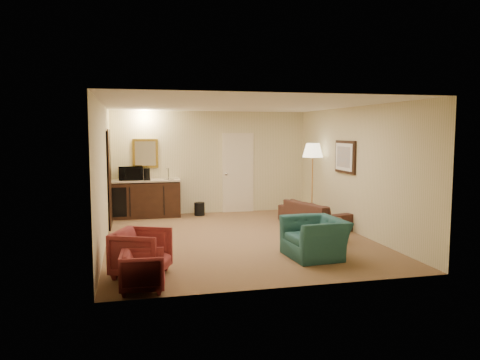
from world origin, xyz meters
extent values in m
plane|color=brown|center=(0.00, 0.00, 0.00)|extent=(6.00, 6.00, 0.00)
cube|color=beige|center=(0.00, 3.00, 1.30)|extent=(5.00, 0.02, 2.60)
cube|color=beige|center=(-2.50, 0.00, 1.30)|extent=(0.02, 6.00, 2.60)
cube|color=beige|center=(2.50, 0.00, 1.30)|extent=(0.02, 6.00, 2.60)
cube|color=white|center=(0.00, 0.00, 2.60)|extent=(5.00, 6.00, 0.02)
cube|color=beige|center=(0.70, 2.97, 1.02)|extent=(0.82, 0.06, 2.05)
cube|color=black|center=(-2.47, 1.70, 1.05)|extent=(0.06, 0.98, 2.10)
cube|color=gold|center=(-1.65, 2.97, 1.55)|extent=(0.62, 0.04, 0.72)
cube|color=black|center=(2.46, 0.40, 1.55)|extent=(0.06, 0.90, 0.70)
cube|color=#341C10|center=(-1.65, 2.72, 0.46)|extent=(1.64, 0.58, 0.92)
imported|color=black|center=(1.95, 0.81, 0.36)|extent=(1.02, 1.90, 0.71)
imported|color=#215152|center=(0.95, -1.65, 0.44)|extent=(0.73, 1.06, 0.88)
imported|color=#9B3732|center=(-1.90, -2.00, 0.37)|extent=(0.91, 0.94, 0.75)
imported|color=#9B3732|center=(-1.90, -2.68, 0.29)|extent=(0.57, 0.60, 0.58)
cube|color=black|center=(1.47, -0.70, 0.23)|extent=(0.95, 0.82, 0.46)
cube|color=#CE8F44|center=(2.20, 1.56, 0.91)|extent=(0.50, 0.50, 1.83)
cylinder|color=black|center=(-0.36, 2.65, 0.16)|extent=(0.31, 0.31, 0.32)
imported|color=black|center=(-2.02, 2.76, 1.11)|extent=(0.58, 0.34, 0.39)
cylinder|color=black|center=(-1.64, 2.60, 1.07)|extent=(0.19, 0.19, 0.30)
camera|label=1|loc=(-2.04, -8.82, 2.10)|focal=35.00mm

